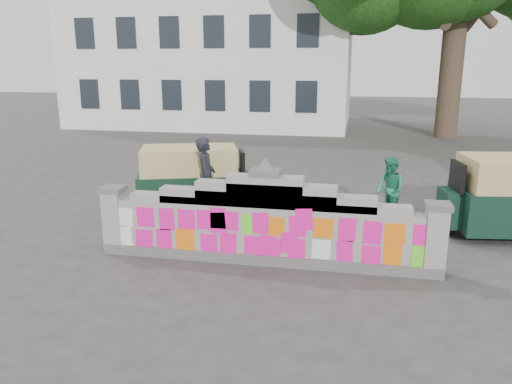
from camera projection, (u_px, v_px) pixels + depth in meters
The scene contains 7 objects.
ground at pixel (265, 262), 9.44m from camera, with size 100.00×100.00×0.00m, color #383533.
parapet_wall at pixel (265, 225), 9.24m from camera, with size 6.48×0.44×2.01m.
building at pixel (218, 57), 30.63m from camera, with size 16.00×10.00×8.90m.
cyclist_bike at pixel (207, 203), 11.52m from camera, with size 0.70×2.01×1.06m, color black.
cyclist_rider at pixel (206, 187), 11.43m from camera, with size 0.65×0.43×1.79m, color black.
pedestrian at pixel (390, 189), 11.75m from camera, with size 0.74×0.58×1.53m, color #238157.
rickshaw_left at pixel (193, 178), 12.52m from camera, with size 3.04×2.10×1.64m.
Camera 1 is at (1.58, -8.66, 3.65)m, focal length 35.00 mm.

